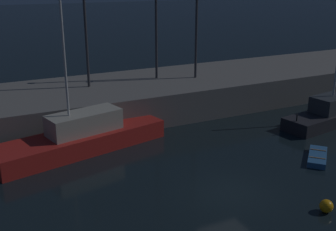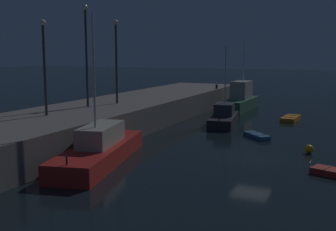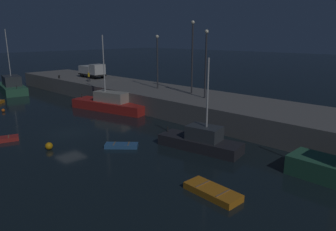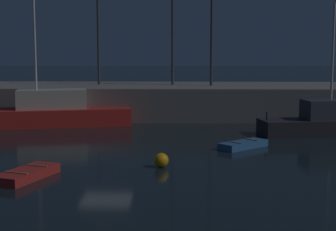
% 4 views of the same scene
% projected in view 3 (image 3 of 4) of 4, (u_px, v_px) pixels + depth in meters
% --- Properties ---
extents(ground_plane, '(320.00, 320.00, 0.00)m').
position_uv_depth(ground_plane, '(69.00, 133.00, 30.70)').
color(ground_plane, black).
extents(pier_quay, '(68.52, 9.10, 2.37)m').
position_uv_depth(pier_quay, '(170.00, 100.00, 40.64)').
color(pier_quay, slate).
rests_on(pier_quay, ground).
extents(fishing_trawler_red, '(7.46, 3.31, 7.71)m').
position_uv_depth(fishing_trawler_red, '(201.00, 141.00, 26.24)').
color(fishing_trawler_red, '#232328').
rests_on(fishing_trawler_red, ground).
extents(fishing_boat_blue, '(11.22, 5.17, 9.45)m').
position_uv_depth(fishing_boat_blue, '(110.00, 104.00, 40.04)').
color(fishing_boat_blue, red).
rests_on(fishing_boat_blue, ground).
extents(fishing_boat_white, '(10.68, 5.28, 10.41)m').
position_uv_depth(fishing_boat_white, '(12.00, 86.00, 52.57)').
color(fishing_boat_white, '#2D6647').
rests_on(fishing_boat_white, ground).
extents(dinghy_orange_near, '(2.07, 3.16, 0.40)m').
position_uv_depth(dinghy_orange_near, '(1.00, 140.00, 28.32)').
color(dinghy_orange_near, '#B22823').
rests_on(dinghy_orange_near, ground).
extents(rowboat_white_mid, '(3.67, 1.70, 0.47)m').
position_uv_depth(rowboat_white_mid, '(212.00, 192.00, 18.80)').
color(rowboat_white_mid, orange).
rests_on(rowboat_white_mid, ground).
extents(dinghy_red_small, '(2.75, 2.63, 0.38)m').
position_uv_depth(dinghy_red_small, '(121.00, 146.00, 26.81)').
color(dinghy_red_small, '#2D6099').
rests_on(dinghy_red_small, ground).
extents(mooring_buoy_near, '(0.63, 0.63, 0.63)m').
position_uv_depth(mooring_buoy_near, '(49.00, 146.00, 26.29)').
color(mooring_buoy_near, orange).
rests_on(mooring_buoy_near, ground).
extents(mooring_buoy_mid, '(0.42, 0.42, 0.42)m').
position_uv_depth(mooring_buoy_mid, '(3.00, 110.00, 39.27)').
color(mooring_buoy_mid, orange).
rests_on(mooring_buoy_mid, ground).
extents(lamp_post_west, '(0.44, 0.44, 7.10)m').
position_uv_depth(lamp_post_west, '(157.00, 57.00, 41.40)').
color(lamp_post_west, '#38383D').
rests_on(lamp_post_west, pier_quay).
extents(lamp_post_east, '(0.44, 0.44, 8.74)m').
position_uv_depth(lamp_post_east, '(192.00, 52.00, 37.51)').
color(lamp_post_east, '#38383D').
rests_on(lamp_post_east, pier_quay).
extents(lamp_post_central, '(0.44, 0.44, 7.66)m').
position_uv_depth(lamp_post_central, '(206.00, 59.00, 34.82)').
color(lamp_post_central, '#38383D').
rests_on(lamp_post_central, pier_quay).
extents(utility_truck, '(5.46, 2.15, 2.37)m').
position_uv_depth(utility_truck, '(92.00, 70.00, 52.90)').
color(utility_truck, black).
rests_on(utility_truck, pier_quay).
extents(dockworker, '(0.35, 0.41, 1.57)m').
position_uv_depth(dockworker, '(89.00, 76.00, 48.58)').
color(dockworker, black).
rests_on(dockworker, pier_quay).
extents(bollard_west, '(0.28, 0.28, 0.50)m').
position_uv_depth(bollard_west, '(59.00, 77.00, 52.33)').
color(bollard_west, black).
rests_on(bollard_west, pier_quay).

